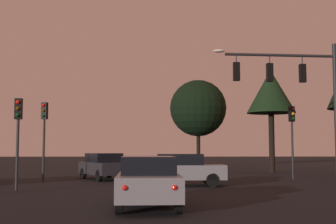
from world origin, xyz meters
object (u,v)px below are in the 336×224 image
Objects in this scene: traffic_light_corner_right at (18,125)px; car_far_lane at (104,166)px; car_nearside_lane at (148,180)px; traffic_light_median at (44,125)px; tree_left_far at (198,108)px; traffic_light_far_side at (292,127)px; car_crossing_left at (182,169)px; traffic_signal_mast_arm at (298,86)px; tree_center_horizon at (271,92)px.

traffic_light_corner_right reaches higher than car_far_lane.
traffic_light_median is at bearing 119.27° from car_nearside_lane.
traffic_light_corner_right is 27.56m from tree_left_far.
traffic_light_far_side is 0.49× the size of tree_left_far.
car_crossing_left is 0.47× the size of tree_left_far.
car_crossing_left is (-5.67, -0.04, -4.02)m from traffic_signal_mast_arm.
tree_center_horizon is at bearing 65.72° from car_nearside_lane.
car_crossing_left is at bearing 16.83° from traffic_light_corner_right.
tree_center_horizon is (4.49, -11.28, 0.18)m from tree_left_far.
tree_center_horizon is (7.44, 11.99, 5.28)m from car_crossing_left.
car_nearside_lane is 7.93m from car_crossing_left.
traffic_light_corner_right is (-12.84, -2.21, -2.02)m from traffic_signal_mast_arm.
car_far_lane is 14.76m from tree_center_horizon.
traffic_light_far_side is 11.21m from car_far_lane.
tree_left_far reaches higher than car_nearside_lane.
traffic_light_far_side is 0.93× the size of car_nearside_lane.
tree_left_far is (2.96, 23.27, 5.10)m from car_crossing_left.
traffic_light_corner_right is 0.50× the size of tree_center_horizon.
traffic_light_corner_right is 7.74m from car_far_lane.
traffic_light_far_side reaches higher than car_nearside_lane.
traffic_light_far_side is 14.92m from car_nearside_lane.
traffic_signal_mast_arm is 1.64× the size of traffic_light_median.
traffic_light_median is at bearing 169.37° from traffic_signal_mast_arm.
tree_left_far is (7.22, 18.56, 5.10)m from car_far_lane.
car_far_lane is at bearing 132.13° from car_crossing_left.
car_far_lane is at bearing 102.56° from car_nearside_lane.
traffic_light_corner_right is 0.92× the size of traffic_light_far_side.
tree_left_far is at bearing 68.29° from traffic_light_corner_right.
traffic_light_corner_right is 20.61m from tree_center_horizon.
car_crossing_left is (7.22, -2.46, -2.22)m from traffic_light_median.
traffic_signal_mast_arm reaches higher than car_crossing_left.
traffic_light_median is at bearing -171.78° from traffic_light_far_side.
traffic_light_corner_right is at bearing -112.88° from car_far_lane.
traffic_light_median is at bearing -116.07° from tree_left_far.
traffic_light_median is 23.35m from tree_left_far.
traffic_signal_mast_arm is 1.71× the size of car_crossing_left.
traffic_signal_mast_arm reaches higher than car_far_lane.
traffic_light_far_side reaches higher than traffic_light_median.
traffic_light_corner_right is at bearing -163.17° from car_crossing_left.
tree_center_horizon reaches higher than traffic_signal_mast_arm.
traffic_signal_mast_arm is 12.15m from tree_center_horizon.
tree_left_far is (-2.71, 23.23, 1.08)m from traffic_signal_mast_arm.
car_far_lane is at bearing 37.30° from traffic_light_median.
tree_center_horizon reaches higher than traffic_light_far_side.
traffic_light_corner_right is at bearing -135.90° from tree_center_horizon.
tree_left_far reaches higher than traffic_light_median.
tree_center_horizon is (1.78, 11.95, 1.25)m from traffic_signal_mast_arm.
traffic_light_far_side is at bearing -95.55° from tree_center_horizon.
car_crossing_left is 6.36m from car_far_lane.
tree_center_horizon is at bearing 33.02° from traffic_light_median.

